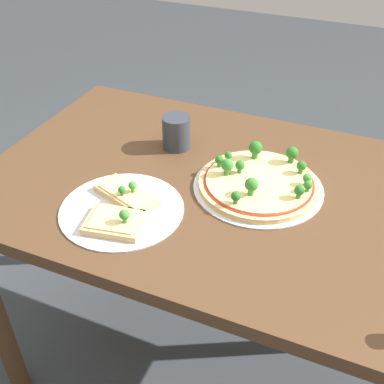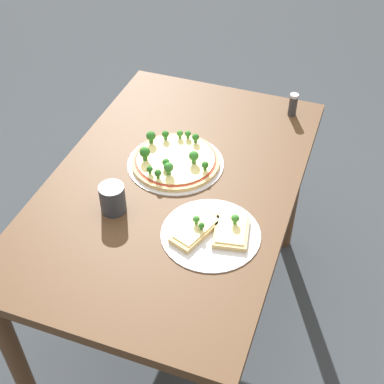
{
  "view_description": "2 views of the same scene",
  "coord_description": "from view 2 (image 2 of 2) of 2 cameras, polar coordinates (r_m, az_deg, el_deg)",
  "views": [
    {
      "loc": [
        0.32,
        -0.94,
        1.47
      ],
      "look_at": [
        -0.05,
        -0.08,
        0.78
      ],
      "focal_mm": 45.0,
      "sensor_mm": 36.0,
      "label": 1
    },
    {
      "loc": [
        -1.21,
        -0.5,
        1.91
      ],
      "look_at": [
        -0.05,
        -0.08,
        0.78
      ],
      "focal_mm": 50.0,
      "sensor_mm": 36.0,
      "label": 2
    }
  ],
  "objects": [
    {
      "name": "dining_table",
      "position": [
        1.82,
        -1.94,
        -1.32
      ],
      "size": [
        1.24,
        0.79,
        0.76
      ],
      "color": "#4C331E",
      "rests_on": "ground_plane"
    },
    {
      "name": "ground_plane",
      "position": [
        2.32,
        -1.56,
        -13.03
      ],
      "size": [
        8.0,
        8.0,
        0.0
      ],
      "primitive_type": "plane",
      "color": "#33383D"
    },
    {
      "name": "pizza_tray_whole",
      "position": [
        1.81,
        -1.84,
        3.41
      ],
      "size": [
        0.33,
        0.33,
        0.07
      ],
      "color": "silver",
      "rests_on": "dining_table"
    },
    {
      "name": "drinking_cup",
      "position": [
        1.64,
        -8.47,
        -0.7
      ],
      "size": [
        0.08,
        0.08,
        0.09
      ],
      "primitive_type": "cylinder",
      "color": "#2D333D",
      "rests_on": "dining_table"
    },
    {
      "name": "pizza_tray_slice",
      "position": [
        1.57,
        2.23,
        -4.27
      ],
      "size": [
        0.3,
        0.3,
        0.06
      ],
      "color": "silver",
      "rests_on": "dining_table"
    },
    {
      "name": "condiment_shaker",
      "position": [
        2.06,
        10.73,
        9.15
      ],
      "size": [
        0.03,
        0.03,
        0.09
      ],
      "color": "#333338",
      "rests_on": "dining_table"
    }
  ]
}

